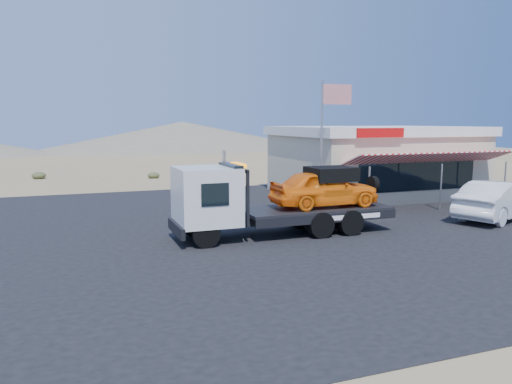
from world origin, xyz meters
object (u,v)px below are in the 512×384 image
tow_truck (279,196)px  flagpole (326,131)px  jerky_store (373,160)px  white_sedan (498,200)px

tow_truck → flagpole: bearing=41.8°
tow_truck → jerky_store: size_ratio=0.78×
tow_truck → flagpole: 5.55m
jerky_store → flagpole: flagpole is taller
flagpole → jerky_store: bearing=38.8°
white_sedan → jerky_store: 8.58m
jerky_store → flagpole: bearing=-141.2°
tow_truck → flagpole: flagpole is taller
white_sedan → flagpole: (-6.22, 4.00, 2.91)m
tow_truck → jerky_store: jerky_store is taller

